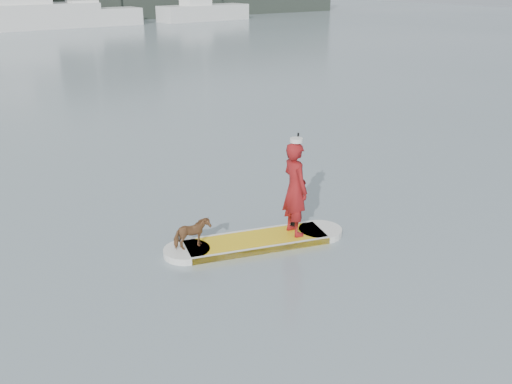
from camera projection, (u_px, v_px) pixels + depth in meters
ground at (276, 317)px, 7.99m from camera, size 140.00×140.00×0.00m
paddleboard at (256, 241)px, 10.10m from camera, size 3.21×1.47×0.12m
paddler at (295, 189)px, 9.99m from camera, size 0.48×0.66×1.70m
white_cap at (296, 140)px, 9.67m from camera, size 0.22×0.22×0.07m
dog at (192, 234)px, 9.64m from camera, size 0.64×0.31×0.53m
paddle at (294, 192)px, 10.30m from camera, size 0.11×0.30×2.00m
sailboat_e at (92, 16)px, 50.28m from camera, size 8.37×2.73×12.13m
sailboat_f at (203, 11)px, 55.81m from camera, size 9.38×3.47×13.76m
motor_yacht_a at (14, 3)px, 46.76m from camera, size 12.34×4.19×7.33m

